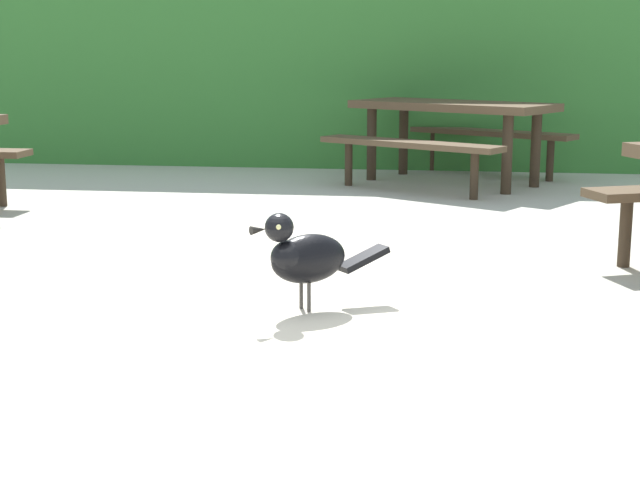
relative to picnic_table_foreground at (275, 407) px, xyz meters
The scene contains 4 objects.
hedge_wall 8.89m from the picnic_table_foreground, 91.21° to the left, with size 28.00×1.85×2.27m, color #387A33.
picnic_table_foreground is the anchor object (origin of this frame).
bird_grackle 0.29m from the picnic_table_foreground, 17.92° to the left, with size 0.24×0.20×0.18m.
picnic_table_far_centre 7.05m from the picnic_table_foreground, 87.52° to the left, with size 2.33×2.32×0.74m.
Camera 1 is at (0.50, -1.44, 1.21)m, focal length 53.16 mm.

